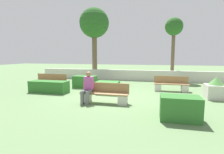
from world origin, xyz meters
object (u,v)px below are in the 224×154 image
(person_seated_man, at_px, (88,86))
(tree_leftmost, at_px, (94,24))
(bench_right_side, at_px, (171,85))
(tree_center_left, at_px, (174,29))
(bench_left_side, at_px, (50,82))
(bench_front, at_px, (104,95))
(planter_corner_left, at_px, (216,89))

(person_seated_man, xyz_separation_m, tree_leftmost, (-2.50, 8.06, 3.99))
(bench_right_side, distance_m, person_seated_man, 5.05)
(tree_leftmost, height_order, tree_center_left, tree_leftmost)
(bench_left_side, bearing_deg, tree_center_left, 41.77)
(bench_front, relative_size, tree_center_left, 0.41)
(bench_right_side, xyz_separation_m, person_seated_man, (-3.68, -3.43, 0.41))
(person_seated_man, height_order, tree_center_left, tree_center_left)
(tree_center_left, bearing_deg, bench_right_side, -95.75)
(tree_center_left, bearing_deg, planter_corner_left, -76.79)
(person_seated_man, bearing_deg, bench_left_side, 141.58)
(planter_corner_left, bearing_deg, person_seated_man, -159.55)
(person_seated_man, height_order, planter_corner_left, person_seated_man)
(tree_center_left, bearing_deg, bench_front, -113.57)
(planter_corner_left, bearing_deg, bench_right_side, 143.80)
(bench_left_side, relative_size, person_seated_man, 1.56)
(bench_front, relative_size, bench_right_side, 1.08)
(bench_right_side, height_order, tree_center_left, tree_center_left)
(tree_center_left, bearing_deg, person_seated_man, -117.26)
(bench_left_side, distance_m, person_seated_man, 4.75)
(person_seated_man, xyz_separation_m, planter_corner_left, (5.54, 2.07, -0.27))
(bench_front, bearing_deg, person_seated_man, -168.64)
(bench_front, bearing_deg, tree_center_left, 66.43)
(person_seated_man, xyz_separation_m, tree_center_left, (4.14, 8.04, 3.32))
(tree_leftmost, bearing_deg, bench_left_side, -103.32)
(bench_left_side, relative_size, tree_leftmost, 0.34)
(bench_left_side, xyz_separation_m, planter_corner_left, (9.25, -0.87, 0.14))
(bench_right_side, distance_m, tree_leftmost, 8.88)
(person_seated_man, bearing_deg, bench_right_side, 43.02)
(planter_corner_left, xyz_separation_m, tree_center_left, (-1.40, 5.97, 3.58))
(bench_right_side, bearing_deg, bench_left_side, 176.14)
(bench_right_side, bearing_deg, tree_leftmost, 135.47)
(bench_front, distance_m, tree_center_left, 9.38)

